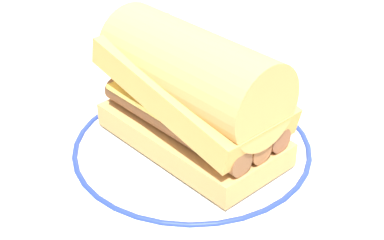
# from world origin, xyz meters

# --- Properties ---
(ground_plane) EXTENTS (1.50, 1.50, 0.00)m
(ground_plane) POSITION_xyz_m (0.00, 0.00, 0.00)
(ground_plane) COLOR beige
(plate) EXTENTS (0.28, 0.28, 0.01)m
(plate) POSITION_xyz_m (-0.02, -0.01, 0.01)
(plate) COLOR white
(plate) RESTS_ON ground_plane
(sausage_sandwich) EXTENTS (0.22, 0.14, 0.13)m
(sausage_sandwich) POSITION_xyz_m (-0.02, -0.01, 0.08)
(sausage_sandwich) COLOR tan
(sausage_sandwich) RESTS_ON plate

